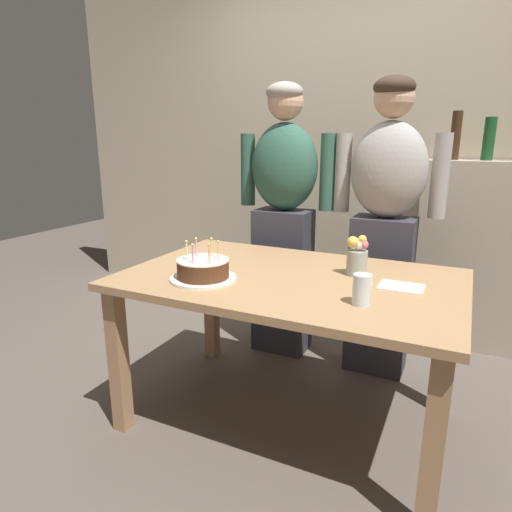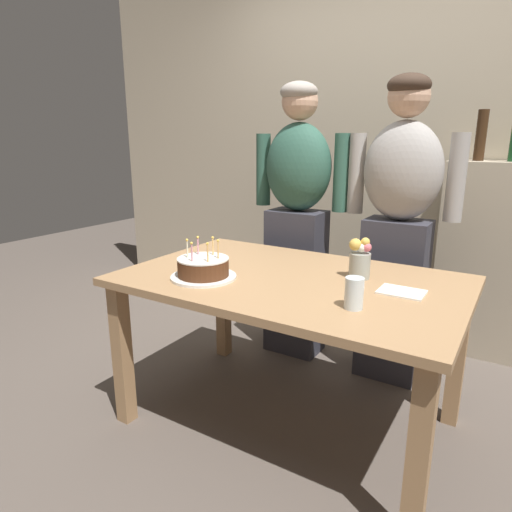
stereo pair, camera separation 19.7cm
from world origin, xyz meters
The scene contains 9 objects.
ground_plane centered at (0.00, 0.00, 0.00)m, with size 10.00×10.00×0.00m, color #564C44.
back_wall centered at (0.00, 1.55, 1.30)m, with size 5.20×0.10×2.60m, color tan.
dining_table centered at (0.00, 0.00, 0.64)m, with size 1.50×0.96×0.74m.
birthday_cake centered at (-0.33, -0.22, 0.78)m, with size 0.29×0.29×0.18m.
water_glass_near centered at (0.37, -0.22, 0.80)m, with size 0.07×0.07×0.12m, color silver.
napkin_stack centered at (0.48, 0.05, 0.74)m, with size 0.18×0.13×0.01m, color white.
flower_vase centered at (0.27, 0.15, 0.82)m, with size 0.09×0.09×0.19m.
person_man_bearded centered at (-0.33, 0.71, 0.87)m, with size 0.61×0.27×1.66m.
person_woman_cardigan centered at (0.28, 0.71, 0.87)m, with size 0.61×0.27×1.66m.
Camera 2 is at (0.87, -1.70, 1.34)m, focal length 31.10 mm.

